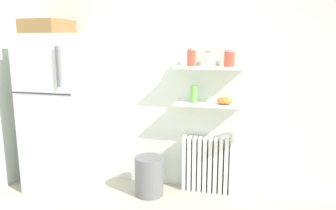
% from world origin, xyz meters
% --- Properties ---
extents(back_wall, '(7.04, 0.10, 2.60)m').
position_xyz_m(back_wall, '(0.00, 2.05, 1.30)').
color(back_wall, silver).
rests_on(back_wall, ground_plane).
extents(refrigerator, '(0.70, 0.71, 1.92)m').
position_xyz_m(refrigerator, '(-1.55, 1.66, 0.92)').
color(refrigerator, '#B7BABF').
rests_on(refrigerator, ground_plane).
extents(radiator, '(0.58, 0.12, 0.63)m').
position_xyz_m(radiator, '(0.12, 1.92, 0.32)').
color(radiator, white).
rests_on(radiator, ground_plane).
extents(wall_shelf_lower, '(0.74, 0.22, 0.02)m').
position_xyz_m(wall_shelf_lower, '(0.12, 1.89, 1.02)').
color(wall_shelf_lower, white).
extents(wall_shelf_upper, '(0.74, 0.22, 0.02)m').
position_xyz_m(wall_shelf_upper, '(0.12, 1.89, 1.42)').
color(wall_shelf_upper, white).
extents(storage_jar_0, '(0.09, 0.09, 0.19)m').
position_xyz_m(storage_jar_0, '(-0.08, 1.89, 1.52)').
color(storage_jar_0, '#C64C38').
rests_on(storage_jar_0, wall_shelf_upper).
extents(storage_jar_1, '(0.11, 0.11, 0.16)m').
position_xyz_m(storage_jar_1, '(0.12, 1.89, 1.51)').
color(storage_jar_1, silver).
rests_on(storage_jar_1, wall_shelf_upper).
extents(storage_jar_2, '(0.11, 0.11, 0.17)m').
position_xyz_m(storage_jar_2, '(0.32, 1.89, 1.52)').
color(storage_jar_2, '#C64C38').
rests_on(storage_jar_2, wall_shelf_upper).
extents(vase, '(0.08, 0.08, 0.19)m').
position_xyz_m(vase, '(-0.05, 1.89, 1.13)').
color(vase, '#66A84C').
rests_on(vase, wall_shelf_lower).
extents(shelf_bowl, '(0.17, 0.17, 0.08)m').
position_xyz_m(shelf_bowl, '(0.29, 1.89, 1.07)').
color(shelf_bowl, orange).
rests_on(shelf_bowl, wall_shelf_lower).
extents(trash_bin, '(0.32, 0.32, 0.44)m').
position_xyz_m(trash_bin, '(-0.50, 1.68, 0.22)').
color(trash_bin, slate).
rests_on(trash_bin, ground_plane).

